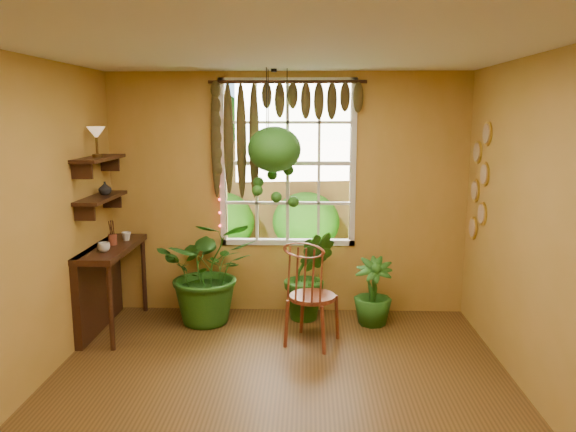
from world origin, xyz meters
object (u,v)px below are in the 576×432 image
at_px(counter_ledge, 103,278).
at_px(potted_plant_left, 209,271).
at_px(windsor_chair, 311,310).
at_px(hanging_basket, 274,154).
at_px(potted_plant_mid, 309,275).

relative_size(counter_ledge, potted_plant_left, 1.04).
bearing_deg(windsor_chair, hanging_basket, 144.12).
bearing_deg(windsor_chair, potted_plant_left, 175.64).
bearing_deg(counter_ledge, hanging_basket, 9.80).
xyz_separation_m(windsor_chair, potted_plant_left, (-1.10, 0.57, 0.23)).
distance_m(counter_ledge, windsor_chair, 2.21).
bearing_deg(windsor_chair, potted_plant_mid, 114.42).
bearing_deg(counter_ledge, potted_plant_mid, 9.28).
height_order(windsor_chair, hanging_basket, hanging_basket).
bearing_deg(potted_plant_left, counter_ledge, -168.13).
height_order(counter_ledge, hanging_basket, hanging_basket).
height_order(counter_ledge, windsor_chair, windsor_chair).
height_order(counter_ledge, potted_plant_left, potted_plant_left).
bearing_deg(windsor_chair, counter_ledge, -165.90).
bearing_deg(potted_plant_left, potted_plant_mid, 6.66).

